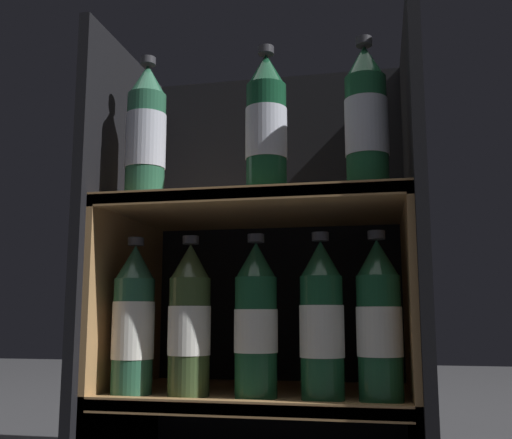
# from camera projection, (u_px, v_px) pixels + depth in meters

# --- Properties ---
(fridge_back_wall) EXTENTS (0.59, 0.02, 0.84)m
(fridge_back_wall) POSITION_uv_depth(u_px,v_px,m) (278.00, 262.00, 1.31)
(fridge_back_wall) COLOR black
(fridge_back_wall) RESTS_ON ground_plane
(fridge_side_left) EXTENTS (0.02, 0.38, 0.84)m
(fridge_side_left) POSITION_uv_depth(u_px,v_px,m) (121.00, 256.00, 1.19)
(fridge_side_left) COLOR black
(fridge_side_left) RESTS_ON ground_plane
(fridge_side_right) EXTENTS (0.02, 0.38, 0.84)m
(fridge_side_right) POSITION_uv_depth(u_px,v_px,m) (417.00, 250.00, 1.08)
(fridge_side_right) COLOR black
(fridge_side_right) RESTS_ON ground_plane
(shelf_lower) EXTENTS (0.55, 0.34, 0.17)m
(shelf_lower) POSITION_uv_depth(u_px,v_px,m) (261.00, 408.00, 1.08)
(shelf_lower) COLOR #9E7547
(shelf_lower) RESTS_ON ground_plane
(shelf_upper) EXTENTS (0.55, 0.34, 0.52)m
(shelf_upper) POSITION_uv_depth(u_px,v_px,m) (261.00, 280.00, 1.12)
(shelf_upper) COLOR #9E7547
(shelf_upper) RESTS_ON ground_plane
(bottle_upper_front_0) EXTENTS (0.07, 0.07, 0.27)m
(bottle_upper_front_0) POSITION_uv_depth(u_px,v_px,m) (146.00, 135.00, 1.11)
(bottle_upper_front_0) COLOR #285B42
(bottle_upper_front_0) RESTS_ON shelf_upper
(bottle_upper_front_1) EXTENTS (0.07, 0.07, 0.27)m
(bottle_upper_front_1) POSITION_uv_depth(u_px,v_px,m) (266.00, 127.00, 1.06)
(bottle_upper_front_1) COLOR #144228
(bottle_upper_front_1) RESTS_ON shelf_upper
(bottle_upper_front_2) EXTENTS (0.07, 0.07, 0.27)m
(bottle_upper_front_2) POSITION_uv_depth(u_px,v_px,m) (366.00, 120.00, 1.03)
(bottle_upper_front_2) COLOR #194C2D
(bottle_upper_front_2) RESTS_ON shelf_upper
(bottle_lower_front_0) EXTENTS (0.07, 0.07, 0.27)m
(bottle_lower_front_0) POSITION_uv_depth(u_px,v_px,m) (133.00, 322.00, 1.06)
(bottle_lower_front_0) COLOR #285B42
(bottle_lower_front_0) RESTS_ON shelf_lower
(bottle_lower_front_1) EXTENTS (0.07, 0.07, 0.27)m
(bottle_lower_front_1) POSITION_uv_depth(u_px,v_px,m) (189.00, 322.00, 1.04)
(bottle_lower_front_1) COLOR #384C28
(bottle_lower_front_1) RESTS_ON shelf_lower
(bottle_lower_front_2) EXTENTS (0.07, 0.07, 0.27)m
(bottle_lower_front_2) POSITION_uv_depth(u_px,v_px,m) (256.00, 322.00, 1.01)
(bottle_lower_front_2) COLOR #194C2D
(bottle_lower_front_2) RESTS_ON shelf_lower
(bottle_lower_front_3) EXTENTS (0.07, 0.07, 0.27)m
(bottle_lower_front_3) POSITION_uv_depth(u_px,v_px,m) (322.00, 322.00, 0.99)
(bottle_lower_front_3) COLOR #194C2D
(bottle_lower_front_3) RESTS_ON shelf_lower
(bottle_lower_front_4) EXTENTS (0.07, 0.07, 0.27)m
(bottle_lower_front_4) POSITION_uv_depth(u_px,v_px,m) (379.00, 322.00, 0.97)
(bottle_lower_front_4) COLOR #194C2D
(bottle_lower_front_4) RESTS_ON shelf_lower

